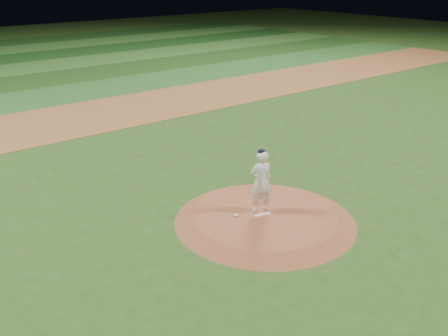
# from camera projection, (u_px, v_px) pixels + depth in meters

# --- Properties ---
(ground) EXTENTS (120.00, 120.00, 0.00)m
(ground) POSITION_uv_depth(u_px,v_px,m) (265.00, 221.00, 15.20)
(ground) COLOR #2B511A
(ground) RESTS_ON ground
(infield_dirt_band) EXTENTS (70.00, 6.00, 0.02)m
(infield_dirt_band) POSITION_uv_depth(u_px,v_px,m) (78.00, 118.00, 25.38)
(infield_dirt_band) COLOR #9C5E30
(infield_dirt_band) RESTS_ON ground
(outfield_stripe_0) EXTENTS (70.00, 5.00, 0.02)m
(outfield_stripe_0) POSITION_uv_depth(u_px,v_px,m) (40.00, 98.00, 29.39)
(outfield_stripe_0) COLOR #2B6424
(outfield_stripe_0) RESTS_ON ground
(outfield_stripe_1) EXTENTS (70.00, 5.00, 0.02)m
(outfield_stripe_1) POSITION_uv_depth(u_px,v_px,m) (14.00, 83.00, 33.02)
(outfield_stripe_1) COLOR #1E4817
(outfield_stripe_1) RESTS_ON ground
(pitchers_mound) EXTENTS (5.50, 5.50, 0.25)m
(pitchers_mound) POSITION_uv_depth(u_px,v_px,m) (265.00, 217.00, 15.16)
(pitchers_mound) COLOR #9D5330
(pitchers_mound) RESTS_ON ground
(pitching_rubber) EXTENTS (0.57, 0.27, 0.03)m
(pitching_rubber) POSITION_uv_depth(u_px,v_px,m) (262.00, 215.00, 15.00)
(pitching_rubber) COLOR silver
(pitching_rubber) RESTS_ON pitchers_mound
(rosin_bag) EXTENTS (0.13, 0.13, 0.07)m
(rosin_bag) POSITION_uv_depth(u_px,v_px,m) (236.00, 215.00, 14.91)
(rosin_bag) COLOR white
(rosin_bag) RESTS_ON pitchers_mound
(pitcher_on_mound) EXTENTS (0.81, 0.64, 2.00)m
(pitcher_on_mound) POSITION_uv_depth(u_px,v_px,m) (261.00, 181.00, 14.93)
(pitcher_on_mound) COLOR white
(pitcher_on_mound) RESTS_ON pitchers_mound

